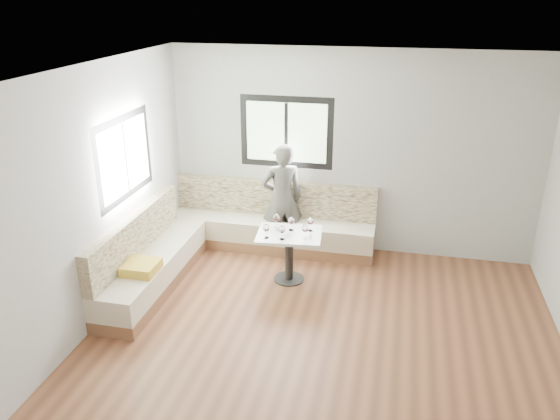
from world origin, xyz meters
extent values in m
cube|color=brown|center=(0.00, 0.00, 0.00)|extent=(5.00, 5.00, 0.01)
cube|color=white|center=(0.00, 0.00, 2.80)|extent=(5.00, 5.00, 0.01)
cube|color=#B7B7B2|center=(0.00, 2.50, 1.40)|extent=(5.00, 0.01, 2.80)
cube|color=#B7B7B2|center=(0.00, -2.50, 1.40)|extent=(5.00, 0.01, 2.80)
cube|color=#B7B7B2|center=(-2.50, 0.00, 1.40)|extent=(0.01, 5.00, 2.80)
cube|color=black|center=(-0.90, 2.49, 1.65)|extent=(1.30, 0.02, 1.00)
cube|color=black|center=(-2.49, 0.90, 1.65)|extent=(0.02, 1.30, 1.00)
cube|color=brown|center=(-1.05, 2.23, 0.08)|extent=(2.90, 0.55, 0.16)
cube|color=beige|center=(-1.05, 2.23, 0.30)|extent=(2.90, 0.55, 0.29)
cube|color=beige|center=(-1.05, 2.43, 0.70)|extent=(2.90, 0.14, 0.50)
cube|color=brown|center=(-2.23, 0.82, 0.08)|extent=(0.55, 2.25, 0.16)
cube|color=beige|center=(-2.23, 0.82, 0.30)|extent=(0.55, 2.25, 0.29)
cube|color=beige|center=(-2.43, 0.82, 0.70)|extent=(0.14, 2.25, 0.50)
cube|color=gold|center=(-2.15, 0.39, 0.51)|extent=(0.38, 0.38, 0.11)
cylinder|color=black|center=(-0.62, 1.38, 0.01)|extent=(0.39, 0.39, 0.02)
cylinder|color=black|center=(-0.62, 1.38, 0.31)|extent=(0.11, 0.11, 0.62)
cube|color=silver|center=(-0.62, 1.38, 0.64)|extent=(0.86, 0.70, 0.04)
imported|color=#4D4C47|center=(-0.89, 2.19, 0.79)|extent=(0.68, 0.58, 1.57)
cylinder|color=white|center=(-0.77, 1.48, 0.68)|extent=(0.11, 0.11, 0.05)
sphere|color=black|center=(-0.75, 1.49, 0.69)|extent=(0.02, 0.02, 0.02)
sphere|color=black|center=(-0.78, 1.49, 0.69)|extent=(0.02, 0.02, 0.02)
sphere|color=black|center=(-0.76, 1.46, 0.69)|extent=(0.02, 0.02, 0.02)
cylinder|color=white|center=(-0.86, 1.18, 0.66)|extent=(0.06, 0.06, 0.01)
cylinder|color=white|center=(-0.86, 1.18, 0.70)|extent=(0.01, 0.01, 0.08)
ellipsoid|color=white|center=(-0.86, 1.18, 0.79)|extent=(0.08, 0.08, 0.10)
cylinder|color=#43070D|center=(-0.86, 1.18, 0.76)|extent=(0.06, 0.06, 0.02)
cylinder|color=white|center=(-0.66, 1.18, 0.66)|extent=(0.06, 0.06, 0.01)
cylinder|color=white|center=(-0.66, 1.18, 0.70)|extent=(0.01, 0.01, 0.08)
ellipsoid|color=white|center=(-0.66, 1.18, 0.79)|extent=(0.08, 0.08, 0.10)
cylinder|color=#43070D|center=(-0.66, 1.18, 0.76)|extent=(0.06, 0.06, 0.02)
cylinder|color=white|center=(-0.40, 1.28, 0.66)|extent=(0.06, 0.06, 0.01)
cylinder|color=white|center=(-0.40, 1.28, 0.70)|extent=(0.01, 0.01, 0.08)
ellipsoid|color=white|center=(-0.40, 1.28, 0.79)|extent=(0.08, 0.08, 0.10)
cylinder|color=#43070D|center=(-0.40, 1.28, 0.76)|extent=(0.06, 0.06, 0.02)
cylinder|color=white|center=(-0.61, 1.47, 0.66)|extent=(0.06, 0.06, 0.01)
cylinder|color=white|center=(-0.61, 1.47, 0.70)|extent=(0.01, 0.01, 0.08)
ellipsoid|color=white|center=(-0.61, 1.47, 0.79)|extent=(0.08, 0.08, 0.10)
cylinder|color=#43070D|center=(-0.61, 1.47, 0.76)|extent=(0.06, 0.06, 0.02)
cylinder|color=white|center=(-0.38, 1.51, 0.66)|extent=(0.06, 0.06, 0.01)
cylinder|color=white|center=(-0.38, 1.51, 0.70)|extent=(0.01, 0.01, 0.08)
ellipsoid|color=white|center=(-0.38, 1.51, 0.79)|extent=(0.08, 0.08, 0.10)
cylinder|color=#43070D|center=(-0.38, 1.51, 0.76)|extent=(0.06, 0.06, 0.02)
cylinder|color=white|center=(-0.82, 1.53, 0.66)|extent=(0.06, 0.06, 0.01)
cylinder|color=white|center=(-0.82, 1.53, 0.70)|extent=(0.01, 0.01, 0.08)
ellipsoid|color=white|center=(-0.82, 1.53, 0.79)|extent=(0.08, 0.08, 0.10)
cylinder|color=#43070D|center=(-0.82, 1.53, 0.76)|extent=(0.06, 0.06, 0.02)
camera|label=1|loc=(0.64, -4.67, 3.49)|focal=35.00mm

